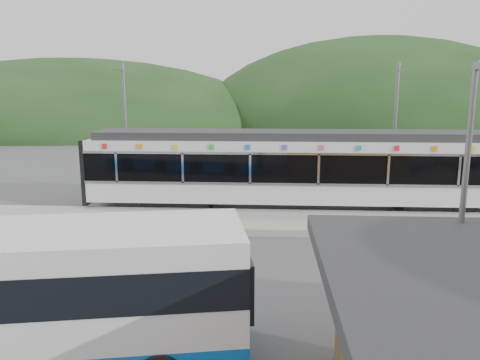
{
  "coord_description": "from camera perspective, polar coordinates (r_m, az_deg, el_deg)",
  "views": [
    {
      "loc": [
        0.52,
        -15.79,
        5.69
      ],
      "look_at": [
        -0.48,
        1.0,
        2.4
      ],
      "focal_mm": 35.0,
      "sensor_mm": 36.0,
      "label": 1
    }
  ],
  "objects": [
    {
      "name": "ground",
      "position": [
        16.79,
        1.46,
        -8.74
      ],
      "size": [
        120.0,
        120.0,
        0.0
      ],
      "primitive_type": "plane",
      "color": "#4C4C4F",
      "rests_on": "ground"
    },
    {
      "name": "hills",
      "position": [
        22.56,
        17.9,
        -4.08
      ],
      "size": [
        146.0,
        149.0,
        26.0
      ],
      "color": "#1E3D19",
      "rests_on": "ground"
    },
    {
      "name": "platform",
      "position": [
        19.89,
        1.8,
        -5.11
      ],
      "size": [
        26.0,
        3.2,
        0.3
      ],
      "primitive_type": "cube",
      "color": "#9E9E99",
      "rests_on": "ground"
    },
    {
      "name": "yellow_line",
      "position": [
        18.6,
        1.68,
        -5.76
      ],
      "size": [
        26.0,
        0.1,
        0.01
      ],
      "primitive_type": "cube",
      "color": "yellow",
      "rests_on": "platform"
    },
    {
      "name": "train",
      "position": [
        22.16,
        7.91,
        1.55
      ],
      "size": [
        20.44,
        3.01,
        3.74
      ],
      "color": "black",
      "rests_on": "ground"
    },
    {
      "name": "catenary_mast_west",
      "position": [
        25.57,
        -13.78,
        6.18
      ],
      "size": [
        0.18,
        1.8,
        7.0
      ],
      "color": "slate",
      "rests_on": "ground"
    },
    {
      "name": "catenary_mast_east",
      "position": [
        25.28,
        18.36,
        5.89
      ],
      "size": [
        0.18,
        1.8,
        7.0
      ],
      "color": "slate",
      "rests_on": "ground"
    },
    {
      "name": "lamp_post",
      "position": [
        10.38,
        25.94,
        -1.08
      ],
      "size": [
        0.38,
        1.12,
        6.22
      ],
      "rotation": [
        0.0,
        0.0,
        0.23
      ],
      "color": "slate",
      "rests_on": "ground"
    }
  ]
}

